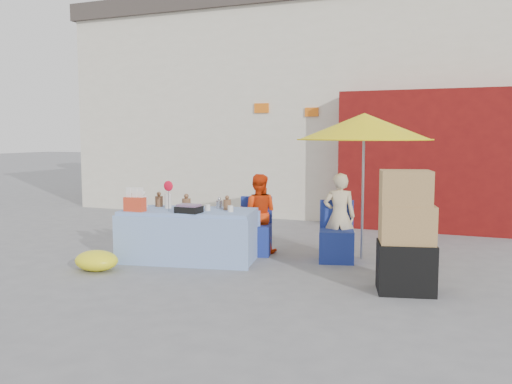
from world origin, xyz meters
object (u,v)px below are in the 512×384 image
at_px(chair_left, 255,237).
at_px(umbrella, 364,127).
at_px(chair_right, 336,243).
at_px(vendor_orange, 258,213).
at_px(box_stack, 406,237).
at_px(vendor_beige, 339,216).
at_px(market_table, 188,234).

distance_m(chair_left, umbrella, 2.27).
bearing_deg(umbrella, chair_right, -136.87).
bearing_deg(vendor_orange, chair_right, 159.57).
xyz_separation_m(umbrella, box_stack, (0.78, -1.48, -1.25)).
bearing_deg(umbrella, chair_left, -169.62).
relative_size(chair_left, chair_right, 1.00).
xyz_separation_m(chair_left, vendor_beige, (1.25, 0.13, 0.37)).
relative_size(market_table, box_stack, 1.46).
relative_size(vendor_beige, box_stack, 0.90).
xyz_separation_m(market_table, chair_left, (0.72, 0.74, -0.12)).
xyz_separation_m(vendor_orange, box_stack, (2.33, -1.33, 0.04)).
height_order(market_table, umbrella, umbrella).
distance_m(market_table, box_stack, 3.10).
distance_m(chair_left, box_stack, 2.65).
bearing_deg(umbrella, vendor_orange, -174.47).
distance_m(chair_right, umbrella, 1.69).
xyz_separation_m(market_table, chair_right, (1.97, 0.74, -0.12)).
bearing_deg(chair_right, umbrella, 28.87).
bearing_deg(chair_left, market_table, -148.44).
distance_m(chair_left, vendor_orange, 0.37).
bearing_deg(vendor_beige, chair_right, 74.09).
bearing_deg(chair_right, vendor_beige, 74.09).
relative_size(market_table, umbrella, 0.97).
height_order(vendor_beige, umbrella, umbrella).
bearing_deg(umbrella, market_table, -155.77).
relative_size(chair_right, vendor_beige, 0.68).
relative_size(chair_right, umbrella, 0.41).
relative_size(chair_right, box_stack, 0.61).
xyz_separation_m(market_table, vendor_orange, (0.72, 0.87, 0.22)).
height_order(chair_left, umbrella, umbrella).
xyz_separation_m(market_table, umbrella, (2.27, 1.02, 1.52)).
relative_size(chair_left, box_stack, 0.61).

